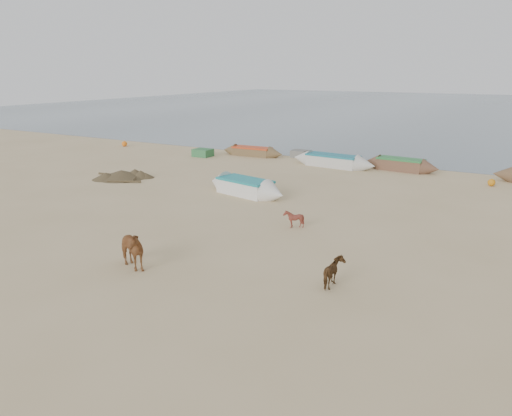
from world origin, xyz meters
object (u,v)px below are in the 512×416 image
at_px(cow_adult, 129,249).
at_px(calf_right, 335,273).
at_px(calf_front, 294,219).
at_px(near_canoe, 245,187).

relative_size(cow_adult, calf_right, 1.81).
bearing_deg(calf_front, calf_right, 44.14).
bearing_deg(cow_adult, near_canoe, 29.54).
bearing_deg(near_canoe, cow_adult, -67.21).
bearing_deg(near_canoe, calf_front, -27.15).
bearing_deg(calf_right, cow_adult, 79.26).
bearing_deg(near_canoe, calf_right, -33.29).
bearing_deg(calf_right, calf_front, 9.67).
xyz_separation_m(cow_adult, near_canoe, (-2.08, 11.19, -0.28)).
height_order(calf_front, near_canoe, near_canoe).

